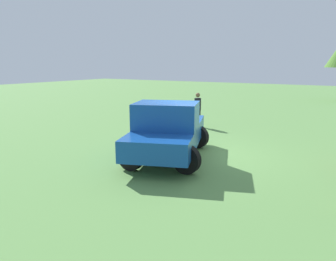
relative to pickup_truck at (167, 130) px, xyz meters
The scene contains 3 objects.
ground_plane 1.39m from the pickup_truck, 132.09° to the right, with size 80.00×80.00×0.00m, color #5B8C47.
pickup_truck is the anchor object (origin of this frame).
person_visitor 5.73m from the pickup_truck, 73.36° to the right, with size 0.38×0.38×1.62m.
Camera 1 is at (-4.64, 9.48, 3.02)m, focal length 35.34 mm.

